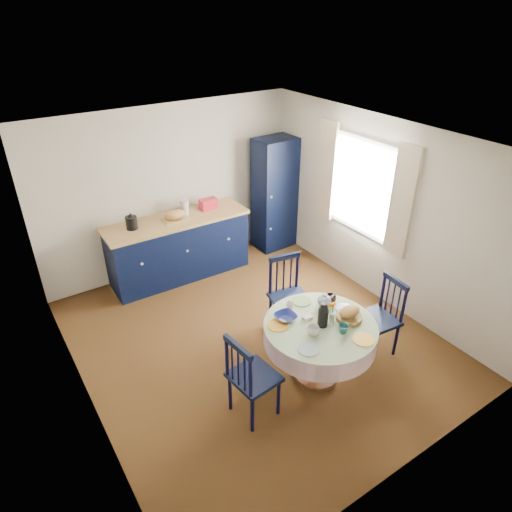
{
  "coord_description": "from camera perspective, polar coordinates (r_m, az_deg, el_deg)",
  "views": [
    {
      "loc": [
        -2.44,
        -3.73,
        3.78
      ],
      "look_at": [
        0.16,
        0.2,
        1.06
      ],
      "focal_mm": 32.0,
      "sensor_mm": 36.0,
      "label": 1
    }
  ],
  "objects": [
    {
      "name": "cobalt_bowl",
      "position": [
        4.96,
        3.73,
        -7.62
      ],
      "size": [
        0.23,
        0.23,
        0.06
      ],
      "primitive_type": "imported",
      "color": "navy",
      "rests_on": "dining_table"
    },
    {
      "name": "kitchen_counter",
      "position": [
        6.93,
        -9.63,
        1.15
      ],
      "size": [
        2.13,
        0.7,
        1.19
      ],
      "rotation": [
        0.0,
        0.0,
        -0.02
      ],
      "color": "black",
      "rests_on": "floor"
    },
    {
      "name": "wall_left",
      "position": [
        4.52,
        -22.11,
        -6.57
      ],
      "size": [
        0.02,
        4.5,
        2.5
      ],
      "primitive_type": "cube",
      "color": "beige",
      "rests_on": "floor"
    },
    {
      "name": "chair_far",
      "position": [
        5.72,
        4.07,
        -4.9
      ],
      "size": [
        0.53,
        0.51,
        1.01
      ],
      "rotation": [
        0.0,
        0.0,
        -0.19
      ],
      "color": "black",
      "rests_on": "floor"
    },
    {
      "name": "chair_left",
      "position": [
        4.64,
        -0.67,
        -14.87
      ],
      "size": [
        0.47,
        0.49,
        1.0
      ],
      "rotation": [
        0.0,
        0.0,
        1.68
      ],
      "color": "black",
      "rests_on": "floor"
    },
    {
      "name": "dining_table",
      "position": [
        5.01,
        8.05,
        -9.54
      ],
      "size": [
        1.21,
        1.21,
        1.01
      ],
      "color": "#572F18",
      "rests_on": "floor"
    },
    {
      "name": "wall_back",
      "position": [
        6.93,
        -10.64,
        8.07
      ],
      "size": [
        4.0,
        0.02,
        2.5
      ],
      "primitive_type": "cube",
      "color": "beige",
      "rests_on": "floor"
    },
    {
      "name": "mug_d",
      "position": [
        5.09,
        4.27,
        -6.28
      ],
      "size": [
        0.09,
        0.09,
        0.09
      ],
      "primitive_type": "imported",
      "color": "silver",
      "rests_on": "dining_table"
    },
    {
      "name": "chair_right",
      "position": [
        5.59,
        15.34,
        -7.29
      ],
      "size": [
        0.46,
        0.48,
        0.97
      ],
      "rotation": [
        0.0,
        0.0,
        -1.68
      ],
      "color": "black",
      "rests_on": "floor"
    },
    {
      "name": "floor",
      "position": [
        5.84,
        -0.24,
        -10.33
      ],
      "size": [
        4.5,
        4.5,
        0.0
      ],
      "primitive_type": "plane",
      "color": "black",
      "rests_on": "ground"
    },
    {
      "name": "ceiling",
      "position": [
        4.63,
        -0.31,
        13.96
      ],
      "size": [
        4.5,
        4.5,
        0.0
      ],
      "primitive_type": "plane",
      "rotation": [
        3.14,
        0.0,
        0.0
      ],
      "color": "white",
      "rests_on": "wall_back"
    },
    {
      "name": "mug_c",
      "position": [
        5.24,
        9.3,
        -5.33
      ],
      "size": [
        0.13,
        0.13,
        0.1
      ],
      "primitive_type": "imported",
      "color": "black",
      "rests_on": "dining_table"
    },
    {
      "name": "pantry_cabinet",
      "position": [
        7.53,
        2.31,
        7.71
      ],
      "size": [
        0.66,
        0.49,
        1.85
      ],
      "rotation": [
        0.0,
        0.0,
        0.03
      ],
      "color": "black",
      "rests_on": "floor"
    },
    {
      "name": "mug_a",
      "position": [
        4.77,
        7.15,
        -9.21
      ],
      "size": [
        0.13,
        0.13,
        0.1
      ],
      "primitive_type": "imported",
      "color": "silver",
      "rests_on": "dining_table"
    },
    {
      "name": "mug_b",
      "position": [
        4.84,
        10.86,
        -8.94
      ],
      "size": [
        0.11,
        0.11,
        0.1
      ],
      "primitive_type": "imported",
      "color": "#28696A",
      "rests_on": "dining_table"
    },
    {
      "name": "window",
      "position": [
        6.37,
        13.19,
        8.46
      ],
      "size": [
        0.1,
        1.74,
        1.45
      ],
      "color": "white",
      "rests_on": "wall_right"
    },
    {
      "name": "wall_right",
      "position": [
        6.32,
        15.12,
        5.33
      ],
      "size": [
        0.02,
        4.5,
        2.5
      ],
      "primitive_type": "cube",
      "color": "beige",
      "rests_on": "floor"
    }
  ]
}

